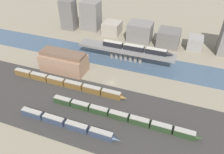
{
  "coord_description": "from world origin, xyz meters",
  "views": [
    {
      "loc": [
        34.26,
        -90.76,
        74.18
      ],
      "look_at": [
        0.0,
        0.94,
        3.31
      ],
      "focal_mm": 35.0,
      "sensor_mm": 36.0,
      "label": 1
    }
  ],
  "objects_px": {
    "warehouse_building": "(64,62)",
    "train_on_bridge": "(137,48)",
    "train_yard_near": "(67,124)",
    "train_yard_mid": "(121,116)",
    "train_yard_far": "(66,83)"
  },
  "relations": [
    {
      "from": "train_on_bridge",
      "to": "train_yard_mid",
      "type": "height_order",
      "value": "train_on_bridge"
    },
    {
      "from": "train_yard_mid",
      "to": "train_yard_near",
      "type": "bearing_deg",
      "value": -148.2
    },
    {
      "from": "train_yard_far",
      "to": "warehouse_building",
      "type": "bearing_deg",
      "value": 123.74
    },
    {
      "from": "train_on_bridge",
      "to": "train_yard_far",
      "type": "xyz_separation_m",
      "value": [
        -28.73,
        -37.3,
        -8.09
      ]
    },
    {
      "from": "train_on_bridge",
      "to": "warehouse_building",
      "type": "distance_m",
      "value": 44.82
    },
    {
      "from": "train_yard_mid",
      "to": "warehouse_building",
      "type": "bearing_deg",
      "value": 149.4
    },
    {
      "from": "train_on_bridge",
      "to": "train_yard_mid",
      "type": "xyz_separation_m",
      "value": [
        6.83,
        -50.05,
        -8.26
      ]
    },
    {
      "from": "warehouse_building",
      "to": "train_on_bridge",
      "type": "bearing_deg",
      "value": 31.94
    },
    {
      "from": "train_yard_near",
      "to": "train_yard_mid",
      "type": "distance_m",
      "value": 23.91
    },
    {
      "from": "train_yard_near",
      "to": "warehouse_building",
      "type": "relative_size",
      "value": 1.77
    },
    {
      "from": "warehouse_building",
      "to": "train_yard_near",
      "type": "bearing_deg",
      "value": -58.01
    },
    {
      "from": "train_yard_near",
      "to": "warehouse_building",
      "type": "distance_m",
      "value": 46.2
    },
    {
      "from": "train_yard_far",
      "to": "warehouse_building",
      "type": "xyz_separation_m",
      "value": [
        -9.14,
        13.69,
        3.92
      ]
    },
    {
      "from": "train_yard_near",
      "to": "warehouse_building",
      "type": "xyz_separation_m",
      "value": [
        -24.39,
        39.03,
        4.02
      ]
    },
    {
      "from": "train_yard_mid",
      "to": "train_yard_far",
      "type": "height_order",
      "value": "train_yard_far"
    }
  ]
}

